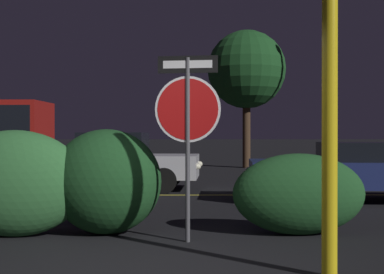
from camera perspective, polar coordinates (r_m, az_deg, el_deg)
road_center_stripe at (r=12.17m, az=-2.72°, el=-6.20°), size 36.10×0.12×0.01m
stop_sign at (r=6.85m, az=-0.46°, el=2.75°), size 0.85×0.13×2.39m
yellow_pole_right at (r=5.33m, az=14.47°, el=2.55°), size 0.15×0.15×3.19m
hedge_bush_1 at (r=7.63m, az=-18.41°, el=-4.70°), size 1.93×0.87×1.44m
hedge_bush_2 at (r=7.51m, az=-9.13°, el=-4.72°), size 1.53×1.18×1.45m
hedge_bush_3 at (r=7.53m, az=11.31°, el=-5.99°), size 1.82×0.84×1.12m
passing_car_2 at (r=13.44m, az=-7.94°, el=-2.59°), size 4.13×2.00×1.42m
passing_car_3 at (r=11.55m, az=17.47°, el=-3.41°), size 4.62×2.07×1.21m
tree_1 at (r=22.06m, az=5.84°, el=7.13°), size 3.19×3.19×5.61m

